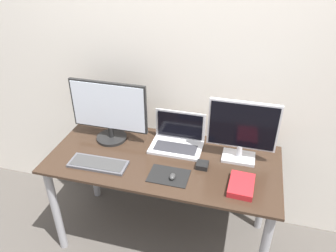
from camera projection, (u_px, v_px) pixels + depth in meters
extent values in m
cube|color=silver|center=(179.00, 65.00, 2.24)|extent=(7.00, 0.05, 2.50)
cube|color=#332319|center=(163.00, 160.00, 2.17)|extent=(1.52, 0.69, 0.02)
cylinder|color=#99999E|center=(56.00, 211.00, 2.28)|extent=(0.06, 0.06, 0.73)
cylinder|color=#99999E|center=(93.00, 162.00, 2.75)|extent=(0.06, 0.06, 0.73)
cylinder|color=#99999E|center=(264.00, 192.00, 2.44)|extent=(0.06, 0.06, 0.73)
cylinder|color=black|center=(112.00, 138.00, 2.36)|extent=(0.21, 0.21, 0.02)
cylinder|color=black|center=(111.00, 132.00, 2.33)|extent=(0.04, 0.04, 0.08)
cube|color=black|center=(109.00, 106.00, 2.23)|extent=(0.54, 0.02, 0.36)
cube|color=silver|center=(108.00, 107.00, 2.22)|extent=(0.52, 0.01, 0.33)
cube|color=silver|center=(238.00, 157.00, 2.16)|extent=(0.21, 0.15, 0.02)
cylinder|color=silver|center=(239.00, 151.00, 2.13)|extent=(0.04, 0.04, 0.08)
cube|color=silver|center=(243.00, 125.00, 2.03)|extent=(0.43, 0.02, 0.33)
cube|color=black|center=(243.00, 126.00, 2.02)|extent=(0.41, 0.01, 0.30)
cube|color=silver|center=(176.00, 148.00, 2.25)|extent=(0.35, 0.22, 0.02)
cube|color=#2D2D33|center=(176.00, 148.00, 2.23)|extent=(0.29, 0.12, 0.00)
cube|color=silver|center=(180.00, 125.00, 2.29)|extent=(0.35, 0.01, 0.21)
cube|color=black|center=(180.00, 126.00, 2.28)|extent=(0.32, 0.00, 0.19)
cube|color=#4C4C51|center=(98.00, 164.00, 2.10)|extent=(0.38, 0.15, 0.02)
cube|color=#383838|center=(98.00, 163.00, 2.09)|extent=(0.35, 0.12, 0.00)
cube|color=black|center=(169.00, 176.00, 2.01)|extent=(0.25, 0.17, 0.00)
ellipsoid|color=#333333|center=(172.00, 176.00, 1.98)|extent=(0.04, 0.06, 0.03)
cube|color=red|center=(241.00, 185.00, 1.91)|extent=(0.15, 0.21, 0.04)
cube|color=white|center=(241.00, 185.00, 1.91)|extent=(0.15, 0.21, 0.03)
cube|color=black|center=(202.00, 165.00, 2.07)|extent=(0.07, 0.08, 0.03)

